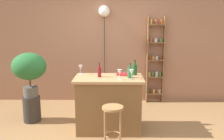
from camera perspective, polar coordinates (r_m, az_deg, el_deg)
ground at (r=4.03m, az=-0.83°, el=-15.43°), size 12.00×12.00×0.00m
back_wall at (r=5.57m, az=-0.36°, el=6.94°), size 6.40×0.10×2.80m
kitchen_counter at (r=4.13m, az=-0.74°, el=-7.84°), size 1.13×0.67×0.91m
bar_stool at (r=3.54m, az=0.16°, el=-11.10°), size 0.30×0.30×0.63m
spice_shelf at (r=5.55m, az=10.07°, el=2.41°), size 0.37×0.15×1.94m
plant_stool at (r=4.78m, az=-18.22°, el=-8.62°), size 0.32×0.32×0.47m
potted_plant at (r=4.59m, az=-18.79°, el=0.42°), size 0.61×0.55×0.81m
bottle_soda_blue at (r=3.96m, az=4.21°, el=-0.56°), size 0.08×0.08×0.24m
bottle_wine_red at (r=4.18m, az=5.35°, el=0.14°), size 0.08×0.08×0.26m
bottle_olive_oil at (r=4.01m, az=-2.97°, el=-0.40°), size 0.06×0.06×0.24m
wine_glass_left at (r=4.24m, az=-7.35°, el=0.53°), size 0.07×0.07×0.16m
wine_glass_center at (r=3.82m, az=1.81°, el=-0.55°), size 0.07×0.07×0.16m
wine_glass_right at (r=3.82m, az=4.58°, el=-0.57°), size 0.07×0.07×0.16m
cookbook at (r=4.16m, az=2.74°, el=-1.00°), size 0.25×0.22×0.03m
pendant_globe_light at (r=5.46m, az=-1.82°, el=13.37°), size 0.25×0.25×2.16m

